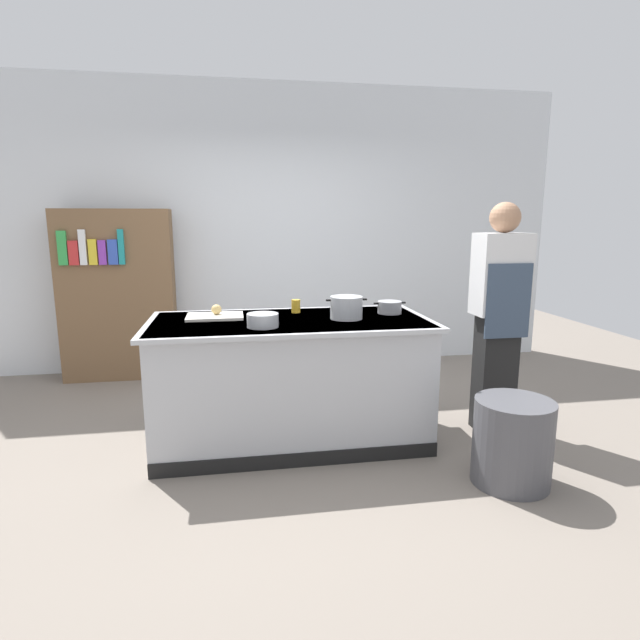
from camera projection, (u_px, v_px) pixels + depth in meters
name	position (u px, v px, depth m)	size (l,w,h in m)	color
ground_plane	(291.00, 439.00, 3.78)	(10.00, 10.00, 0.00)	slate
back_wall	(268.00, 229.00, 5.53)	(6.40, 0.12, 3.00)	silver
counter_island	(291.00, 378.00, 3.69)	(1.98, 0.98, 0.90)	#B7BABF
cutting_board	(215.00, 316.00, 3.67)	(0.40, 0.28, 0.02)	silver
onion	(216.00, 309.00, 3.69)	(0.07, 0.07, 0.07)	tan
stock_pot	(346.00, 308.00, 3.63)	(0.30, 0.23, 0.16)	#B7BABF
sauce_pan	(390.00, 307.00, 3.84)	(0.25, 0.18, 0.09)	#99999E
mixing_bowl	(263.00, 320.00, 3.35)	(0.21, 0.21, 0.09)	#B7BABF
juice_cup	(296.00, 306.00, 3.87)	(0.07, 0.07, 0.10)	yellow
trash_bin	(512.00, 442.00, 3.11)	(0.47, 0.47, 0.53)	#4C4C51
person_chef	(499.00, 313.00, 3.80)	(0.38, 0.25, 1.72)	black
bookshelf	(118.00, 295.00, 5.11)	(1.10, 0.31, 1.70)	brown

